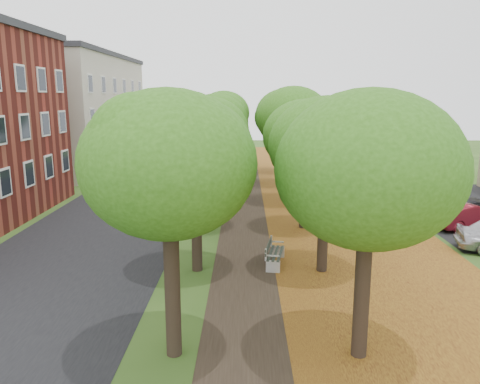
{
  "coord_description": "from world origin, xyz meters",
  "views": [
    {
      "loc": [
        -0.37,
        -11.08,
        6.61
      ],
      "look_at": [
        -0.58,
        8.85,
        2.5
      ],
      "focal_mm": 35.0,
      "sensor_mm": 36.0,
      "label": 1
    }
  ],
  "objects_px": {
    "bench": "(274,253)",
    "car_grey": "(447,200)",
    "car_red": "(469,216)",
    "car_white": "(416,181)"
  },
  "relations": [
    {
      "from": "bench",
      "to": "car_grey",
      "type": "xyz_separation_m",
      "value": [
        10.71,
        9.17,
        0.15
      ]
    },
    {
      "from": "bench",
      "to": "car_red",
      "type": "bearing_deg",
      "value": -52.16
    },
    {
      "from": "car_red",
      "to": "car_grey",
      "type": "bearing_deg",
      "value": -27.36
    },
    {
      "from": "bench",
      "to": "car_white",
      "type": "distance_m",
      "value": 18.28
    },
    {
      "from": "car_grey",
      "to": "car_white",
      "type": "distance_m",
      "value": 5.54
    },
    {
      "from": "car_red",
      "to": "car_white",
      "type": "bearing_deg",
      "value": -23.67
    },
    {
      "from": "car_grey",
      "to": "car_white",
      "type": "bearing_deg",
      "value": 2.13
    },
    {
      "from": "bench",
      "to": "car_red",
      "type": "height_order",
      "value": "car_red"
    },
    {
      "from": "car_white",
      "to": "car_grey",
      "type": "bearing_deg",
      "value": -159.19
    },
    {
      "from": "car_red",
      "to": "car_grey",
      "type": "distance_m",
      "value": 3.81
    }
  ]
}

